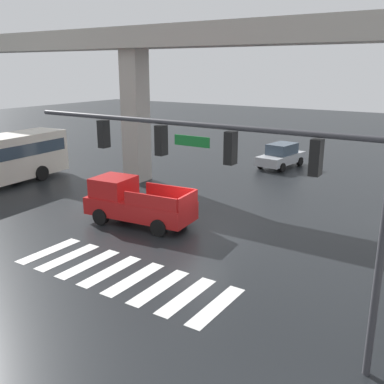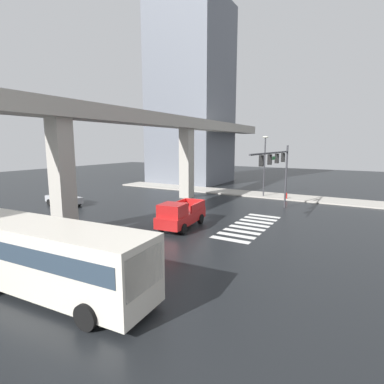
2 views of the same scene
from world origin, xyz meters
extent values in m
plane|color=black|center=(0.00, 0.00, 0.00)|extent=(120.00, 120.00, 0.00)
cube|color=silver|center=(-3.85, -4.92, 0.01)|extent=(0.55, 2.80, 0.01)
cube|color=silver|center=(-2.75, -4.92, 0.01)|extent=(0.55, 2.80, 0.01)
cube|color=silver|center=(-1.65, -4.92, 0.01)|extent=(0.55, 2.80, 0.01)
cube|color=silver|center=(-0.55, -4.92, 0.01)|extent=(0.55, 2.80, 0.01)
cube|color=silver|center=(0.55, -4.92, 0.01)|extent=(0.55, 2.80, 0.01)
cube|color=silver|center=(1.65, -4.92, 0.01)|extent=(0.55, 2.80, 0.01)
cube|color=silver|center=(2.75, -4.92, 0.01)|extent=(0.55, 2.80, 0.01)
cube|color=silver|center=(3.85, -4.92, 0.01)|extent=(0.55, 2.80, 0.01)
cube|color=#ADA89E|center=(0.00, 5.89, 8.69)|extent=(58.66, 2.27, 1.20)
cube|color=#ADA89E|center=(-8.36, 5.89, 4.04)|extent=(1.30, 1.30, 8.09)
cube|color=#ADA89E|center=(8.36, 5.89, 4.04)|extent=(1.30, 1.30, 8.09)
cube|color=slate|center=(21.76, 13.18, 14.07)|extent=(10.67, 11.33, 28.13)
cube|color=#ADA89E|center=(14.43, 2.00, 0.07)|extent=(4.00, 36.00, 0.15)
cube|color=red|center=(-2.84, -0.48, 0.78)|extent=(5.27, 2.40, 0.80)
cube|color=red|center=(-4.29, -0.62, 1.63)|extent=(1.87, 1.91, 0.90)
cube|color=#3F5160|center=(-4.75, -0.67, 1.63)|extent=(0.27, 1.67, 0.77)
cube|color=red|center=(-1.61, -1.23, 1.48)|extent=(2.65, 0.37, 0.60)
cube|color=red|center=(-1.79, 0.51, 1.48)|extent=(2.65, 0.37, 0.60)
cube|color=red|center=(-0.36, -0.23, 1.48)|extent=(0.28, 1.75, 0.60)
cylinder|color=black|center=(-4.33, -1.54, 0.38)|extent=(0.78, 0.36, 0.76)
cylinder|color=black|center=(-4.51, 0.26, 0.38)|extent=(0.78, 0.36, 0.76)
cylinder|color=black|center=(-1.18, -1.22, 0.38)|extent=(0.78, 0.36, 0.76)
cylinder|color=black|center=(-1.36, 0.58, 0.38)|extent=(0.78, 0.36, 0.76)
cube|color=beige|center=(-14.43, -0.69, 1.64)|extent=(3.26, 10.95, 2.70)
cube|color=#2D3D4C|center=(-14.43, -0.69, 2.11)|extent=(3.26, 10.41, 0.76)
cube|color=#2D3D4C|center=(-14.05, -6.04, 1.98)|extent=(2.25, 0.24, 1.49)
cylinder|color=black|center=(-12.94, -4.37, 0.48)|extent=(0.42, 0.98, 0.96)
cylinder|color=black|center=(-15.38, -4.55, 0.48)|extent=(0.42, 0.98, 0.96)
cylinder|color=black|center=(-13.42, 2.36, 0.48)|extent=(0.42, 0.98, 0.96)
cube|color=#A8AAAF|center=(-2.08, 14.49, 0.64)|extent=(2.26, 4.48, 0.64)
cube|color=#384756|center=(-2.07, 14.59, 1.34)|extent=(1.75, 2.40, 0.76)
cylinder|color=black|center=(-1.38, 13.06, 0.32)|extent=(0.31, 0.66, 0.64)
cylinder|color=black|center=(-3.10, 13.27, 0.32)|extent=(0.31, 0.66, 0.64)
cylinder|color=black|center=(-1.07, 15.71, 0.32)|extent=(0.31, 0.66, 0.64)
cylinder|color=black|center=(-2.78, 15.91, 0.32)|extent=(0.31, 0.66, 0.64)
cylinder|color=#38383D|center=(8.38, -5.61, 3.10)|extent=(0.18, 0.18, 6.20)
cylinder|color=#38383D|center=(2.98, -5.61, 5.60)|extent=(10.80, 0.14, 0.14)
cube|color=black|center=(6.78, -5.61, 5.08)|extent=(0.24, 0.32, 0.84)
sphere|color=green|center=(6.78, -5.61, 4.82)|extent=(0.17, 0.17, 0.17)
cube|color=black|center=(4.58, -5.61, 5.08)|extent=(0.24, 0.32, 0.84)
sphere|color=green|center=(4.58, -5.61, 4.82)|extent=(0.17, 0.17, 0.17)
cube|color=black|center=(2.38, -5.61, 5.08)|extent=(0.24, 0.32, 0.84)
sphere|color=green|center=(2.38, -5.61, 4.82)|extent=(0.17, 0.17, 0.17)
cube|color=black|center=(0.18, -5.61, 5.08)|extent=(0.24, 0.32, 0.84)
sphere|color=green|center=(0.18, -5.61, 4.82)|extent=(0.17, 0.17, 0.17)
cube|color=#19722D|center=(3.40, -5.61, 5.15)|extent=(1.10, 0.04, 0.28)
cylinder|color=#38383D|center=(13.23, -1.94, 3.50)|extent=(0.16, 0.16, 7.00)
ellipsoid|color=beige|center=(13.23, -1.94, 7.12)|extent=(0.44, 0.70, 0.24)
cylinder|color=red|center=(12.83, -4.72, 0.35)|extent=(0.24, 0.24, 0.70)
sphere|color=red|center=(12.83, -4.72, 0.74)|extent=(0.22, 0.22, 0.22)
camera|label=1|loc=(9.83, -15.38, 7.06)|focal=41.37mm
camera|label=2|loc=(-21.73, -12.44, 6.32)|focal=28.03mm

